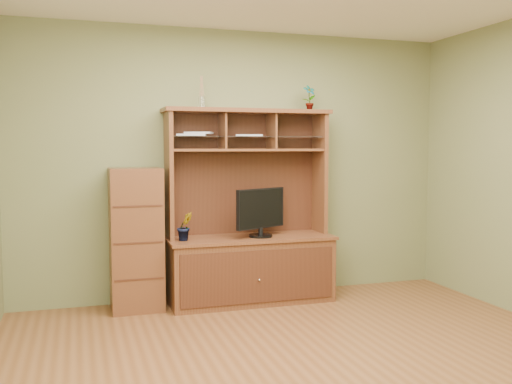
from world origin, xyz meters
name	(u,v)px	position (x,y,z in m)	size (l,w,h in m)	color
room	(317,173)	(0.00, 0.00, 1.35)	(4.54, 4.04, 2.74)	brown
media_hutch	(250,249)	(0.04, 1.73, 0.52)	(1.66, 0.61, 1.90)	#492314
monitor	(261,211)	(0.13, 1.65, 0.90)	(0.56, 0.31, 0.48)	black
orchid_plant	(185,226)	(-0.62, 1.65, 0.79)	(0.15, 0.12, 0.27)	#27591E
top_plant	(309,98)	(0.70, 1.80, 2.03)	(0.14, 0.09, 0.26)	#346623
reed_diffuser	(202,96)	(-0.42, 1.80, 2.02)	(0.06, 0.06, 0.31)	silver
magazines	(213,135)	(-0.31, 1.80, 1.65)	(0.90, 0.28, 0.04)	silver
side_cabinet	(136,239)	(-1.06, 1.77, 0.67)	(0.48, 0.43, 1.33)	#492314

